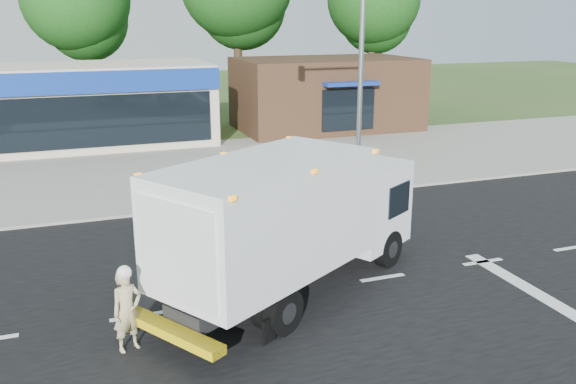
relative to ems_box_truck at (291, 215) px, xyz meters
The scene contains 10 objects.
ground 3.15m from the ems_box_truck, ahead, with size 120.00×120.00×0.00m, color #385123.
road_asphalt 3.14m from the ems_box_truck, ahead, with size 60.00×14.00×0.02m, color black.
sidewalk 8.81m from the ems_box_truck, 73.33° to the left, with size 60.00×2.40×0.12m, color gray.
parking_apron 14.39m from the ems_box_truck, 80.03° to the left, with size 60.00×9.00×0.02m, color gray.
lane_markings 4.48m from the ems_box_truck, 18.91° to the right, with size 55.20×7.00×0.01m.
ems_box_truck is the anchor object (origin of this frame).
emergency_worker 4.17m from the ems_box_truck, 161.65° to the right, with size 0.71×0.59×1.77m.
retail_strip_mall 21.01m from the ems_box_truck, 108.11° to the left, with size 18.00×6.20×4.00m.
brown_storefront 22.15m from the ems_box_truck, 64.69° to the left, with size 10.00×6.70×4.00m.
traffic_signal_pole 9.51m from the ems_box_truck, 57.75° to the left, with size 3.51×0.25×8.00m.
Camera 1 is at (-6.98, -12.40, 6.33)m, focal length 38.00 mm.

